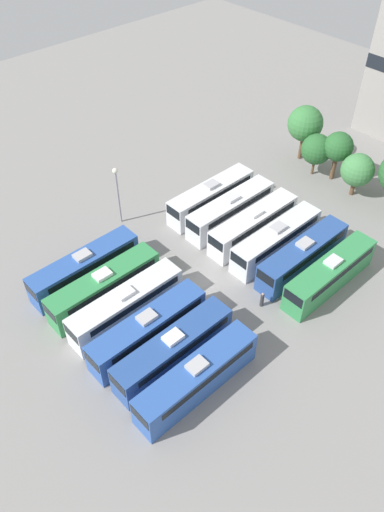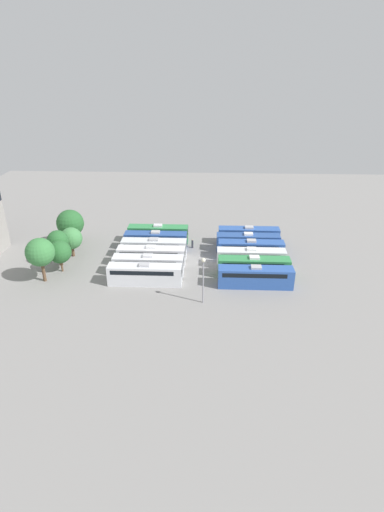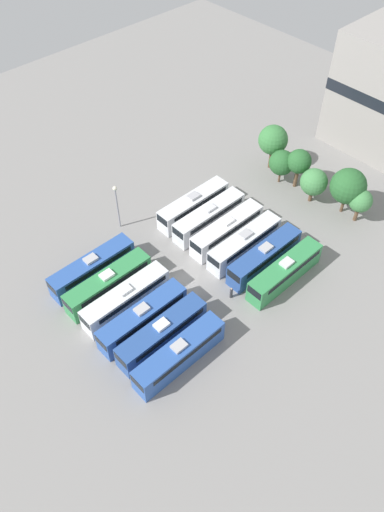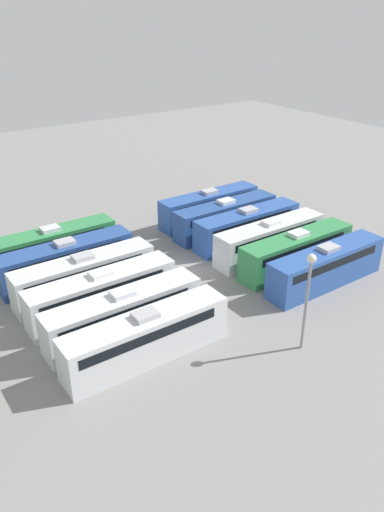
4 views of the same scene
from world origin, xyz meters
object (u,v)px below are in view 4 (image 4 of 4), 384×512
(bus_1, at_px, (296,251))
(bus_5, at_px, (209,206))
(bus_9, at_px, (84,275))
(bus_2, at_px, (270,238))
(bus_6, at_px, (146,336))
(light_pole, at_px, (308,285))
(bus_8, at_px, (102,292))
(bus_10, at_px, (66,260))
(worker_person, at_px, (134,247))
(bus_4, at_px, (225,216))
(bus_7, at_px, (123,313))
(bus_3, at_px, (247,226))
(bus_11, at_px, (52,246))
(bus_0, at_px, (326,266))

(bus_1, bearing_deg, bus_5, -1.26)
(bus_9, bearing_deg, bus_2, -101.32)
(bus_6, distance_m, light_pole, 11.02)
(bus_8, height_order, bus_10, same)
(bus_8, height_order, bus_9, same)
(bus_9, bearing_deg, worker_person, -58.65)
(bus_2, xyz_separation_m, bus_6, (-6.56, 17.13, 0.00))
(bus_2, relative_size, bus_8, 1.00)
(light_pole, bearing_deg, bus_4, -23.45)
(bus_7, relative_size, light_pole, 1.62)
(bus_3, height_order, bus_11, same)
(bus_7, bearing_deg, bus_11, -0.06)
(bus_9, bearing_deg, bus_8, 178.95)
(bus_0, distance_m, light_pole, 9.97)
(bus_9, bearing_deg, bus_6, 179.04)
(bus_9, relative_size, light_pole, 1.62)
(worker_person, xyz_separation_m, light_pole, (-19.21, -2.33, 4.11))
(worker_person, distance_m, light_pole, 19.78)
(bus_2, bearing_deg, bus_6, 110.96)
(bus_7, bearing_deg, bus_3, -68.51)
(bus_8, bearing_deg, bus_2, -90.37)
(bus_3, relative_size, bus_4, 1.00)
(bus_1, relative_size, bus_5, 1.00)
(bus_4, distance_m, light_pole, 20.23)
(bus_6, relative_size, worker_person, 6.72)
(bus_5, relative_size, bus_10, 1.00)
(bus_1, height_order, bus_2, same)
(bus_0, distance_m, bus_10, 21.78)
(bus_7, bearing_deg, bus_1, -89.69)
(bus_6, height_order, light_pole, light_pole)
(light_pole, bearing_deg, bus_10, 26.39)
(bus_4, relative_size, bus_9, 1.00)
(bus_3, relative_size, bus_9, 1.00)
(worker_person, bearing_deg, bus_6, 153.89)
(bus_3, height_order, bus_9, same)
(bus_2, height_order, bus_11, same)
(bus_0, relative_size, worker_person, 6.72)
(bus_3, relative_size, worker_person, 6.72)
(bus_3, relative_size, bus_7, 1.00)
(bus_10, bearing_deg, bus_9, -178.04)
(bus_7, relative_size, worker_person, 6.72)
(bus_4, bearing_deg, bus_1, -179.31)
(bus_4, bearing_deg, bus_11, 78.27)
(bus_8, xyz_separation_m, bus_9, (3.29, -0.06, 0.00))
(bus_0, relative_size, bus_6, 1.00)
(bus_4, distance_m, bus_10, 17.12)
(bus_1, bearing_deg, bus_9, 68.81)
(bus_0, bearing_deg, bus_9, 59.45)
(bus_9, xyz_separation_m, light_pole, (-15.11, -9.05, 3.16))
(bus_4, xyz_separation_m, bus_11, (3.54, 17.07, 0.00))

